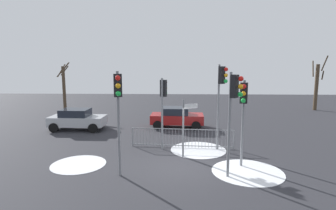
# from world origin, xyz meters

# --- Properties ---
(ground_plane) EXTENTS (60.00, 60.00, 0.00)m
(ground_plane) POSITION_xyz_m (0.00, 0.00, 0.00)
(ground_plane) COLOR #2D2D33
(traffic_light_rear_right) EXTENTS (0.37, 0.55, 3.90)m
(traffic_light_rear_right) POSITION_xyz_m (2.59, 0.02, 2.86)
(traffic_light_rear_right) COLOR slate
(traffic_light_rear_right) RESTS_ON ground
(traffic_light_foreground_left) EXTENTS (0.37, 0.56, 4.31)m
(traffic_light_foreground_left) POSITION_xyz_m (-2.61, -1.24, 3.16)
(traffic_light_foreground_left) COLOR slate
(traffic_light_foreground_left) RESTS_ON ground
(traffic_light_mid_left) EXTENTS (0.47, 0.46, 4.57)m
(traffic_light_mid_left) POSITION_xyz_m (1.99, 2.45, 3.35)
(traffic_light_mid_left) COLOR slate
(traffic_light_mid_left) RESTS_ON ground
(traffic_light_rear_left) EXTENTS (0.39, 0.54, 3.86)m
(traffic_light_rear_left) POSITION_xyz_m (-1.03, 2.67, 2.83)
(traffic_light_rear_left) COLOR slate
(traffic_light_rear_left) RESTS_ON ground
(traffic_light_foreground_right) EXTENTS (0.49, 0.44, 4.28)m
(traffic_light_foreground_right) POSITION_xyz_m (1.92, -1.16, 3.14)
(traffic_light_foreground_right) COLOR slate
(traffic_light_foreground_right) RESTS_ON ground
(direction_sign_post) EXTENTS (0.75, 0.30, 2.90)m
(direction_sign_post) POSITION_xyz_m (0.08, 1.29, 1.63)
(direction_sign_post) COLOR slate
(direction_sign_post) RESTS_ON ground
(pedestrian_guard_railing) EXTENTS (5.66, 0.48, 1.07)m
(pedestrian_guard_railing) POSITION_xyz_m (-0.01, 2.80, 0.55)
(pedestrian_guard_railing) COLOR slate
(pedestrian_guard_railing) RESTS_ON ground
(car_red_near) EXTENTS (3.85, 2.02, 1.47)m
(car_red_near) POSITION_xyz_m (-0.33, 7.75, 0.77)
(car_red_near) COLOR maroon
(car_red_near) RESTS_ON ground
(car_silver_far) EXTENTS (3.83, 1.98, 1.47)m
(car_silver_far) POSITION_xyz_m (-7.32, 6.75, 0.77)
(car_silver_far) COLOR #B2B5BA
(car_silver_far) RESTS_ON ground
(bare_tree_left) EXTENTS (1.26, 0.93, 4.77)m
(bare_tree_left) POSITION_xyz_m (-10.90, 13.32, 2.44)
(bare_tree_left) COLOR #473828
(bare_tree_left) RESTS_ON ground
(bare_tree_centre) EXTENTS (1.32, 1.30, 5.41)m
(bare_tree_centre) POSITION_xyz_m (13.61, 15.81, 2.51)
(bare_tree_centre) COLOR #473828
(bare_tree_centre) RESTS_ON ground
(snow_patch_kerb) EXTENTS (2.98, 2.98, 0.01)m
(snow_patch_kerb) POSITION_xyz_m (0.86, 2.44, 0.01)
(snow_patch_kerb) COLOR white
(snow_patch_kerb) RESTS_ON ground
(snow_patch_island) EXTENTS (3.05, 3.05, 0.01)m
(snow_patch_island) POSITION_xyz_m (2.75, -0.55, 0.01)
(snow_patch_island) COLOR white
(snow_patch_island) RESTS_ON ground
(snow_patch_verge) EXTENTS (2.49, 2.49, 0.01)m
(snow_patch_verge) POSITION_xyz_m (-4.83, 0.07, 0.01)
(snow_patch_verge) COLOR white
(snow_patch_verge) RESTS_ON ground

